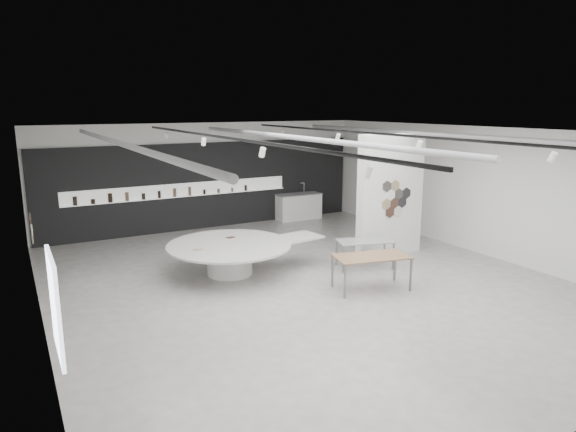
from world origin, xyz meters
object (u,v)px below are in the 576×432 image
sample_table_wood (372,258)px  sample_table_stone (365,243)px  kitchen_counter (299,206)px  partition_column (390,195)px  display_island (232,254)px

sample_table_wood → sample_table_stone: sample_table_wood is taller
sample_table_stone → kitchen_counter: bearing=76.6°
sample_table_wood → kitchen_counter: size_ratio=1.08×
partition_column → sample_table_wood: bearing=-137.2°
display_island → sample_table_wood: same height
display_island → kitchen_counter: kitchen_counter is taller
partition_column → kitchen_counter: partition_column is taller
sample_table_stone → partition_column: bearing=26.1°
sample_table_stone → sample_table_wood: bearing=-121.9°
sample_table_wood → sample_table_stone: bearing=58.1°
display_island → sample_table_stone: 3.65m
partition_column → sample_table_stone: (-1.41, -0.69, -1.10)m
display_island → sample_table_wood: size_ratio=2.32×
partition_column → kitchen_counter: bearing=89.2°
partition_column → sample_table_stone: size_ratio=2.18×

